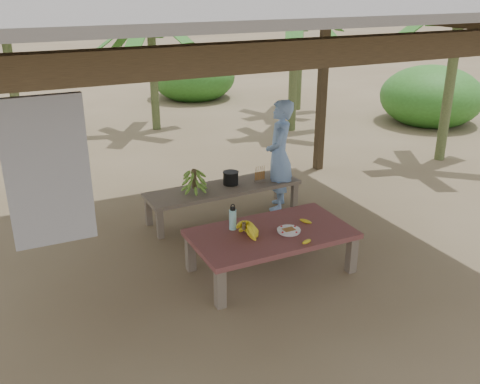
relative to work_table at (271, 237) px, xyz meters
name	(u,v)px	position (x,y,z in m)	size (l,w,h in m)	color
ground	(228,257)	(-0.31, 0.51, -0.43)	(80.00, 80.00, 0.00)	brown
pavilion	(225,17)	(-0.33, 0.50, 2.34)	(6.60, 5.60, 2.95)	black
work_table	(271,237)	(0.00, 0.00, 0.00)	(1.81, 1.01, 0.50)	brown
bench	(224,190)	(0.13, 1.63, -0.04)	(2.22, 0.68, 0.45)	brown
ripe_banana_bunch	(244,229)	(-0.34, 0.01, 0.16)	(0.31, 0.27, 0.19)	yellow
plate	(289,231)	(0.17, -0.10, 0.08)	(0.26, 0.26, 0.04)	white
loose_banana_front	(307,242)	(0.20, -0.42, 0.09)	(0.04, 0.16, 0.04)	yellow
loose_banana_side	(306,221)	(0.47, 0.03, 0.09)	(0.04, 0.15, 0.04)	yellow
water_flask	(233,219)	(-0.36, 0.25, 0.19)	(0.08, 0.08, 0.31)	#42C4D1
green_banana_stalk	(194,180)	(-0.31, 1.61, 0.19)	(0.30, 0.30, 0.34)	#598C2D
cooking_pot	(231,178)	(0.26, 1.67, 0.10)	(0.21, 0.21, 0.18)	black
skewer_rack	(260,174)	(0.68, 1.60, 0.14)	(0.18, 0.08, 0.24)	#A57F47
woman	(279,156)	(0.98, 1.58, 0.37)	(0.58, 0.38, 1.60)	#6D91CE
banana_plant_ne	(295,12)	(3.39, 5.27, 2.07)	(1.80, 1.80, 2.99)	#596638
banana_plant_n	(150,22)	(0.70, 6.65, 1.88)	(1.80, 1.80, 2.79)	#596638
banana_plant_nw	(1,12)	(-2.15, 6.78, 2.13)	(1.80, 1.80, 3.06)	#596638
banana_plant_e	(461,6)	(4.84, 2.27, 2.28)	(1.80, 1.80, 3.20)	#596638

